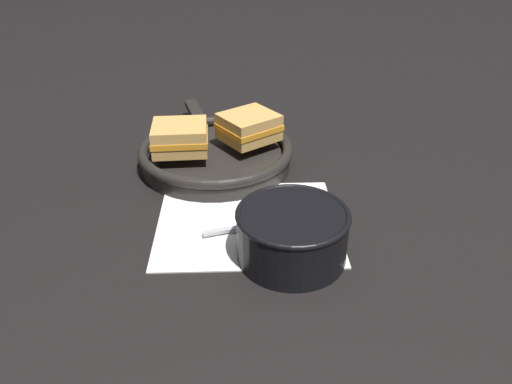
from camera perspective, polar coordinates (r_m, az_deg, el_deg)
ground_plane at (r=0.74m, az=0.08°, el=-3.34°), size 4.00×4.00×0.00m
napkin at (r=0.74m, az=-0.98°, el=-3.38°), size 0.29×0.25×0.00m
soup_bowl at (r=0.65m, az=4.16°, el=-4.57°), size 0.15×0.15×0.07m
spoon at (r=0.73m, az=2.51°, el=-3.37°), size 0.15×0.07×0.01m
skillet at (r=0.89m, az=-4.60°, el=4.35°), size 0.27×0.37×0.04m
sandwich_near_left at (r=0.88m, az=-0.82°, el=7.46°), size 0.13×0.12×0.05m
sandwich_near_right at (r=0.85m, az=-8.68°, el=6.20°), size 0.11×0.10×0.05m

